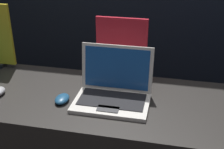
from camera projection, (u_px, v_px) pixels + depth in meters
name	position (u px, v px, depth m)	size (l,w,h in m)	color
laptop_middle	(114.00, 89.00, 1.65)	(0.39, 0.30, 0.27)	silver
mouse_middle	(62.00, 99.00, 1.65)	(0.07, 0.11, 0.03)	navy
promo_stand_middle	(122.00, 52.00, 1.79)	(0.29, 0.07, 0.39)	black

